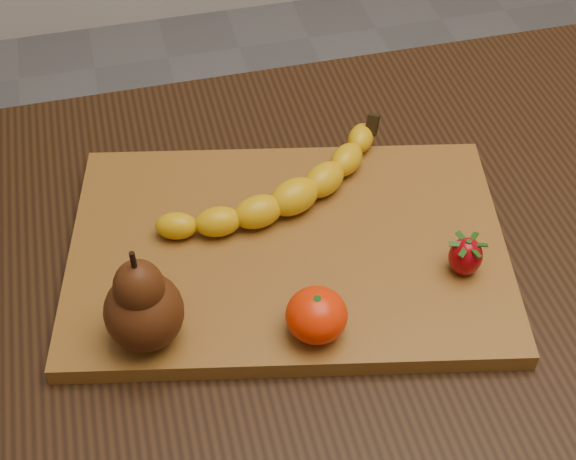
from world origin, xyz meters
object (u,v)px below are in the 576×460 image
object	(u,v)px
cutting_board	(288,250)
pear	(141,297)
table	(299,324)
mandarin	(317,315)

from	to	relation	value
cutting_board	pear	bearing A→B (deg)	-140.08
table	mandarin	size ratio (longest dim) A/B	17.30
pear	mandarin	distance (m)	0.16
mandarin	table	bearing A→B (deg)	84.02
table	cutting_board	xyz separation A→B (m)	(-0.01, 0.02, 0.11)
table	pear	xyz separation A→B (m)	(-0.16, -0.06, 0.17)
cutting_board	pear	distance (m)	0.19
cutting_board	pear	xyz separation A→B (m)	(-0.15, -0.08, 0.07)
cutting_board	mandarin	bearing A→B (deg)	-78.88
table	mandarin	xyz separation A→B (m)	(-0.01, -0.10, 0.14)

